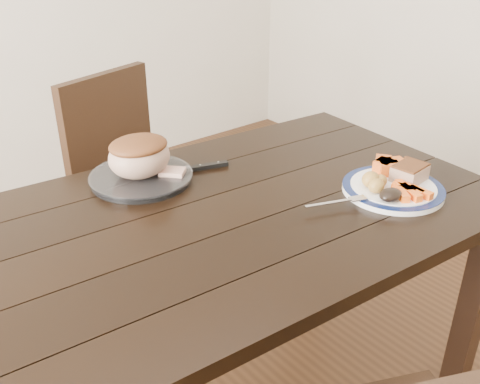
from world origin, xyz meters
TOP-DOWN VIEW (x-y plane):
  - dining_table at (0.00, 0.00)m, footprint 1.67×1.03m
  - chair_far at (0.15, 0.73)m, footprint 0.52×0.53m
  - dinner_plate at (0.48, -0.22)m, footprint 0.29×0.29m
  - plate_rim at (0.48, -0.22)m, footprint 0.29×0.29m
  - serving_platter at (-0.04, 0.29)m, footprint 0.30×0.30m
  - pork_slice at (0.54, -0.22)m, footprint 0.10×0.09m
  - roasted_potatoes at (0.42, -0.20)m, footprint 0.08×0.08m
  - carrot_batons at (0.47, -0.28)m, footprint 0.09×0.12m
  - pumpkin_wedges at (0.54, -0.15)m, footprint 0.10×0.10m
  - dark_mushroom at (0.40, -0.27)m, footprint 0.07×0.05m
  - fork at (0.29, -0.19)m, footprint 0.17×0.08m
  - roast_joint at (-0.04, 0.29)m, footprint 0.18×0.16m
  - cut_slice at (0.03, 0.24)m, footprint 0.09×0.09m
  - carving_knife at (0.13, 0.25)m, footprint 0.31×0.12m

SIDE VIEW (x-z plane):
  - chair_far at x=0.15m, z-range 0.06..0.99m
  - dining_table at x=0.00m, z-range 0.28..1.03m
  - carving_knife at x=0.13m, z-range 0.75..0.76m
  - dinner_plate at x=0.48m, z-range 0.75..0.77m
  - serving_platter at x=-0.04m, z-range 0.75..0.77m
  - plate_rim at x=0.48m, z-range 0.75..0.78m
  - fork at x=0.29m, z-range 0.77..0.77m
  - cut_slice at x=0.03m, z-range 0.77..0.78m
  - carrot_batons at x=0.47m, z-range 0.77..0.79m
  - dark_mushroom at x=0.40m, z-range 0.77..0.80m
  - pumpkin_wedges at x=0.54m, z-range 0.77..0.81m
  - roasted_potatoes at x=0.42m, z-range 0.77..0.81m
  - pork_slice at x=0.54m, z-range 0.77..0.81m
  - roast_joint at x=-0.04m, z-range 0.77..0.89m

